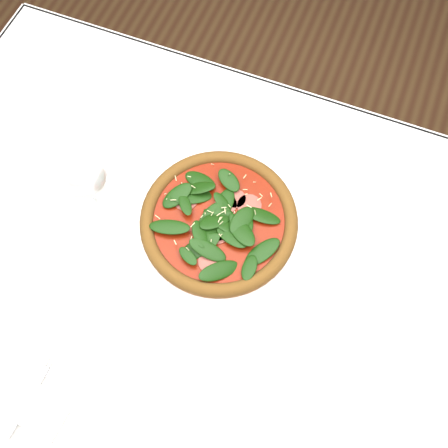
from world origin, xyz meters
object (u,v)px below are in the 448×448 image
at_px(pizza, 219,219).
at_px(wine_glass, 83,175).
at_px(napkin, 27,402).
at_px(plate, 219,224).

relative_size(pizza, wine_glass, 1.57).
bearing_deg(napkin, plate, 66.87).
relative_size(plate, pizza, 1.08).
relative_size(wine_glass, napkin, 1.41).
bearing_deg(plate, pizza, 0.00).
relative_size(pizza, napkin, 2.21).
height_order(wine_glass, napkin, wine_glass).
distance_m(plate, wine_glass, 0.25).
bearing_deg(plate, wine_glass, -166.09).
bearing_deg(wine_glass, plate, 13.91).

